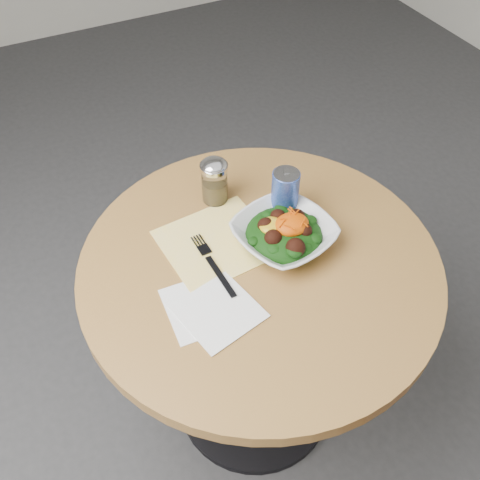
{
  "coord_description": "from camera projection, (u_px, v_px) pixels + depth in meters",
  "views": [
    {
      "loc": [
        -0.43,
        -0.75,
        1.75
      ],
      "look_at": [
        -0.04,
        0.03,
        0.81
      ],
      "focal_mm": 40.0,
      "sensor_mm": 36.0,
      "label": 1
    }
  ],
  "objects": [
    {
      "name": "spice_shaker",
      "position": [
        214.0,
        181.0,
        1.42
      ],
      "size": [
        0.07,
        0.07,
        0.13
      ],
      "color": "silver",
      "rests_on": "table"
    },
    {
      "name": "salad_bowl",
      "position": [
        284.0,
        233.0,
        1.34
      ],
      "size": [
        0.29,
        0.29,
        0.09
      ],
      "color": "silver",
      "rests_on": "table"
    },
    {
      "name": "cloth_napkin",
      "position": [
        217.0,
        242.0,
        1.36
      ],
      "size": [
        0.28,
        0.26,
        0.0
      ],
      "primitive_type": "cube",
      "rotation": [
        0.0,
        0.0,
        0.08
      ],
      "color": "yellow",
      "rests_on": "table"
    },
    {
      "name": "ground",
      "position": [
        254.0,
        399.0,
        1.87
      ],
      "size": [
        6.0,
        6.0,
        0.0
      ],
      "primitive_type": "plane",
      "color": "#303033",
      "rests_on": "ground"
    },
    {
      "name": "paper_napkins",
      "position": [
        211.0,
        309.0,
        1.22
      ],
      "size": [
        0.21,
        0.22,
        0.0
      ],
      "color": "white",
      "rests_on": "table"
    },
    {
      "name": "table",
      "position": [
        258.0,
        307.0,
        1.47
      ],
      "size": [
        0.9,
        0.9,
        0.75
      ],
      "color": "black",
      "rests_on": "ground"
    },
    {
      "name": "fork",
      "position": [
        212.0,
        263.0,
        1.31
      ],
      "size": [
        0.03,
        0.22,
        0.0
      ],
      "color": "black",
      "rests_on": "table"
    },
    {
      "name": "beverage_can",
      "position": [
        285.0,
        193.0,
        1.39
      ],
      "size": [
        0.07,
        0.07,
        0.14
      ],
      "color": "navy",
      "rests_on": "table"
    }
  ]
}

